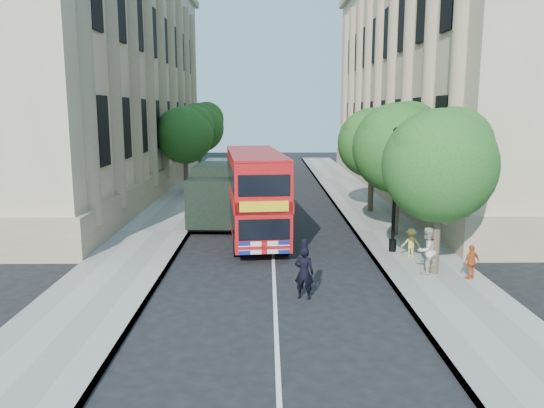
{
  "coord_description": "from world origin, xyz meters",
  "views": [
    {
      "loc": [
        -0.24,
        -15.43,
        5.95
      ],
      "look_at": [
        -0.05,
        5.1,
        2.3
      ],
      "focal_mm": 35.0,
      "sensor_mm": 36.0,
      "label": 1
    }
  ],
  "objects_px": {
    "police_constable": "(304,273)",
    "woman_pedestrian": "(427,250)",
    "double_decker_bus": "(255,192)",
    "box_van": "(216,196)",
    "lamp_post": "(395,195)"
  },
  "relations": [
    {
      "from": "police_constable",
      "to": "woman_pedestrian",
      "type": "distance_m",
      "value": 5.07
    },
    {
      "from": "police_constable",
      "to": "double_decker_bus",
      "type": "bearing_deg",
      "value": -62.93
    },
    {
      "from": "double_decker_bus",
      "to": "woman_pedestrian",
      "type": "xyz_separation_m",
      "value": [
        6.29,
        -5.86,
        -1.22
      ]
    },
    {
      "from": "double_decker_bus",
      "to": "box_van",
      "type": "relative_size",
      "value": 1.59
    },
    {
      "from": "lamp_post",
      "to": "box_van",
      "type": "relative_size",
      "value": 0.93
    },
    {
      "from": "box_van",
      "to": "lamp_post",
      "type": "bearing_deg",
      "value": -33.46
    },
    {
      "from": "lamp_post",
      "to": "woman_pedestrian",
      "type": "bearing_deg",
      "value": -80.88
    },
    {
      "from": "lamp_post",
      "to": "box_van",
      "type": "distance_m",
      "value": 9.82
    },
    {
      "from": "double_decker_bus",
      "to": "box_van",
      "type": "xyz_separation_m",
      "value": [
        -2.1,
        2.94,
        -0.67
      ]
    },
    {
      "from": "lamp_post",
      "to": "double_decker_bus",
      "type": "bearing_deg",
      "value": 154.22
    },
    {
      "from": "lamp_post",
      "to": "box_van",
      "type": "xyz_separation_m",
      "value": [
        -7.91,
        5.75,
        -0.98
      ]
    },
    {
      "from": "box_van",
      "to": "woman_pedestrian",
      "type": "distance_m",
      "value": 12.18
    },
    {
      "from": "double_decker_bus",
      "to": "box_van",
      "type": "height_order",
      "value": "double_decker_bus"
    },
    {
      "from": "box_van",
      "to": "police_constable",
      "type": "distance_m",
      "value": 11.68
    },
    {
      "from": "woman_pedestrian",
      "to": "police_constable",
      "type": "bearing_deg",
      "value": -3.17
    }
  ]
}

